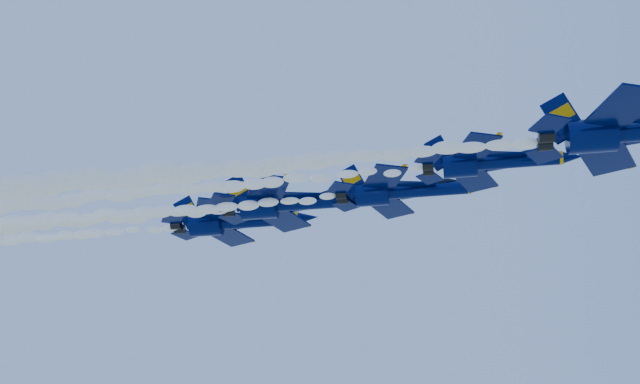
# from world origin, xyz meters

# --- Properties ---
(jet_lead) EXTENTS (18.58, 15.24, 6.91)m
(jet_lead) POSITION_xyz_m (20.84, -10.99, 149.92)
(jet_lead) COLOR #00093A
(smoke_trail_jet_lead) EXTENTS (51.22, 2.52, 2.26)m
(smoke_trail_jet_lead) POSITION_xyz_m (-12.71, -10.99, 149.41)
(smoke_trail_jet_lead) COLOR white
(jet_second) EXTENTS (15.12, 12.41, 5.62)m
(jet_second) POSITION_xyz_m (9.49, -2.40, 152.50)
(jet_second) COLOR #00093A
(smoke_trail_jet_second) EXTENTS (51.22, 2.05, 1.84)m
(smoke_trail_jet_second) POSITION_xyz_m (-22.58, -2.40, 152.03)
(smoke_trail_jet_second) COLOR white
(jet_third) EXTENTS (16.54, 13.57, 6.15)m
(jet_third) POSITION_xyz_m (0.56, 5.88, 154.12)
(jet_third) COLOR #00093A
(smoke_trail_jet_third) EXTENTS (51.22, 2.24, 2.02)m
(smoke_trail_jet_third) POSITION_xyz_m (-32.13, 5.88, 153.63)
(smoke_trail_jet_third) COLOR white
(jet_fourth) EXTENTS (19.05, 15.63, 7.08)m
(jet_fourth) POSITION_xyz_m (-12.08, 8.65, 154.96)
(jet_fourth) COLOR #00093A
(smoke_trail_jet_fourth) EXTENTS (51.22, 2.58, 2.32)m
(smoke_trail_jet_fourth) POSITION_xyz_m (-45.83, 8.65, 154.45)
(smoke_trail_jet_fourth) COLOR white
(jet_fifth) EXTENTS (18.47, 15.15, 6.86)m
(jet_fifth) POSITION_xyz_m (-20.78, 16.29, 156.59)
(jet_fifth) COLOR #00093A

